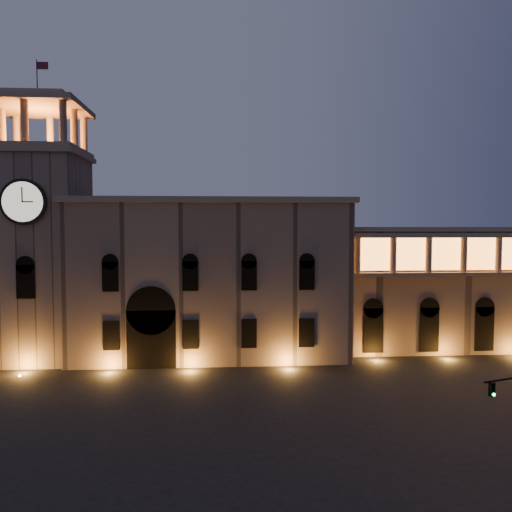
# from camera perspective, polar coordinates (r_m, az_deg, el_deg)

# --- Properties ---
(ground) EXTENTS (160.00, 160.00, 0.00)m
(ground) POSITION_cam_1_polar(r_m,az_deg,el_deg) (37.80, -2.63, -19.19)
(ground) COLOR black
(ground) RESTS_ON ground
(government_building) EXTENTS (30.80, 12.80, 17.60)m
(government_building) POSITION_cam_1_polar(r_m,az_deg,el_deg) (57.16, -5.22, -2.44)
(government_building) COLOR #7D6552
(government_building) RESTS_ON ground
(clock_tower) EXTENTS (9.80, 9.80, 32.40)m
(clock_tower) POSITION_cam_1_polar(r_m,az_deg,el_deg) (59.33, -23.35, 1.13)
(clock_tower) COLOR #7D6552
(clock_tower) RESTS_ON ground
(colonnade_wing) EXTENTS (40.60, 11.50, 14.50)m
(colonnade_wing) POSITION_cam_1_polar(r_m,az_deg,el_deg) (67.71, 25.09, -3.06)
(colonnade_wing) COLOR #78604D
(colonnade_wing) RESTS_ON ground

